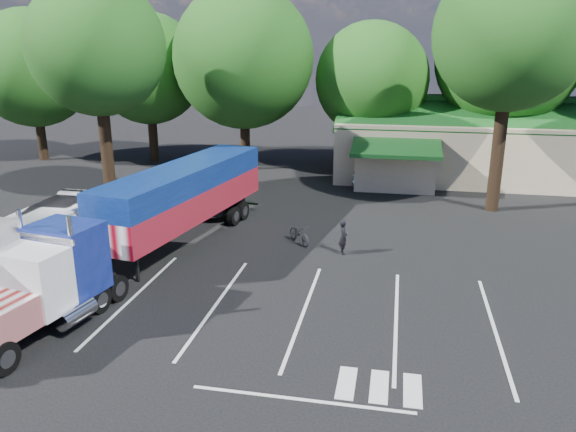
% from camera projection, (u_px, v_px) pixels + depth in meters
% --- Properties ---
extents(ground, '(120.00, 120.00, 0.00)m').
position_uv_depth(ground, '(257.00, 247.00, 25.90)').
color(ground, black).
rests_on(ground, ground).
extents(event_hall, '(24.20, 14.12, 5.55)m').
position_uv_depth(event_hall, '(509.00, 145.00, 39.37)').
color(event_hall, '#C5B092').
rests_on(event_hall, ground).
extents(tree_row_a, '(9.00, 9.00, 11.68)m').
position_uv_depth(tree_row_a, '(33.00, 68.00, 43.36)').
color(tree_row_a, black).
rests_on(tree_row_a, ground).
extents(tree_row_b, '(8.40, 8.40, 11.35)m').
position_uv_depth(tree_row_b, '(148.00, 69.00, 42.90)').
color(tree_row_b, black).
rests_on(tree_row_b, ground).
extents(tree_row_c, '(10.00, 10.00, 13.05)m').
position_uv_depth(tree_row_c, '(243.00, 58.00, 39.64)').
color(tree_row_c, black).
rests_on(tree_row_c, ground).
extents(tree_row_d, '(8.00, 8.00, 10.60)m').
position_uv_depth(tree_row_d, '(372.00, 79.00, 39.61)').
color(tree_row_d, black).
rests_on(tree_row_d, ground).
extents(tree_row_e, '(9.60, 9.60, 12.90)m').
position_uv_depth(tree_row_e, '(507.00, 58.00, 37.96)').
color(tree_row_e, black).
rests_on(tree_row_e, ground).
extents(tree_near_left, '(7.60, 7.60, 12.65)m').
position_uv_depth(tree_near_left, '(97.00, 47.00, 30.89)').
color(tree_near_left, black).
rests_on(tree_near_left, ground).
extents(tree_near_right, '(8.00, 8.00, 13.50)m').
position_uv_depth(tree_near_right, '(511.00, 34.00, 28.93)').
color(tree_near_right, black).
rests_on(tree_near_right, ground).
extents(semi_truck, '(5.34, 18.44, 3.84)m').
position_uv_depth(semi_truck, '(156.00, 211.00, 23.92)').
color(semi_truck, black).
rests_on(semi_truck, ground).
extents(woman, '(0.55, 0.66, 1.55)m').
position_uv_depth(woman, '(343.00, 237.00, 24.94)').
color(woman, black).
rests_on(woman, ground).
extents(bicycle, '(1.59, 1.78, 0.93)m').
position_uv_depth(bicycle, '(299.00, 233.00, 26.37)').
color(bicycle, black).
rests_on(bicycle, ground).
extents(tour_bus, '(2.65, 11.02, 3.07)m').
position_uv_depth(tour_bus, '(20.00, 261.00, 20.20)').
color(tour_bus, silver).
rests_on(tour_bus, ground).
extents(silver_sedan, '(4.40, 1.74, 1.42)m').
position_uv_depth(silver_sedan, '(386.00, 178.00, 36.20)').
color(silver_sedan, '#ABAFB3').
rests_on(silver_sedan, ground).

